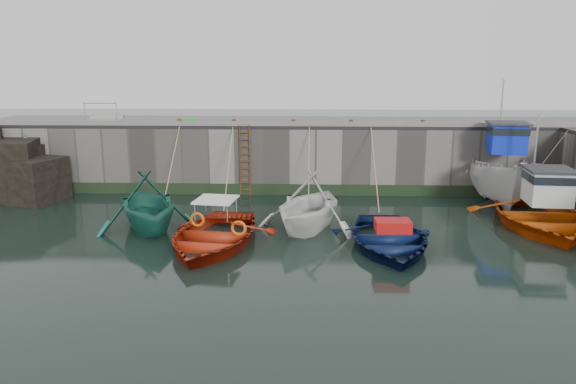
{
  "coord_description": "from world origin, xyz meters",
  "views": [
    {
      "loc": [
        0.94,
        -15.15,
        5.89
      ],
      "look_at": [
        0.15,
        5.32,
        1.2
      ],
      "focal_mm": 35.0,
      "sensor_mm": 36.0,
      "label": 1
    }
  ],
  "objects_px": {
    "ladder": "(245,161)",
    "fish_crate": "(189,121)",
    "bollard_a": "(179,122)",
    "bollard_c": "(293,123)",
    "boat_near_blacktrim": "(308,228)",
    "bollard_b": "(234,122)",
    "boat_far_white": "(501,177)",
    "bollard_e": "(423,123)",
    "boat_far_orange": "(540,215)",
    "boat_near_blue": "(213,245)",
    "bollard_d": "(351,123)",
    "boat_near_navy": "(388,247)",
    "boat_near_white": "(148,228)"
  },
  "relations": [
    {
      "from": "ladder",
      "to": "boat_near_blue",
      "type": "height_order",
      "value": "ladder"
    },
    {
      "from": "boat_far_orange",
      "to": "bollard_b",
      "type": "height_order",
      "value": "boat_far_orange"
    },
    {
      "from": "bollard_a",
      "to": "ladder",
      "type": "bearing_deg",
      "value": -6.38
    },
    {
      "from": "boat_near_blacktrim",
      "to": "bollard_c",
      "type": "distance_m",
      "value": 6.59
    },
    {
      "from": "bollard_b",
      "to": "bollard_c",
      "type": "distance_m",
      "value": 2.7
    },
    {
      "from": "boat_far_white",
      "to": "bollard_e",
      "type": "relative_size",
      "value": 24.93
    },
    {
      "from": "boat_near_navy",
      "to": "boat_far_orange",
      "type": "height_order",
      "value": "boat_far_orange"
    },
    {
      "from": "boat_near_blacktrim",
      "to": "bollard_b",
      "type": "xyz_separation_m",
      "value": [
        -3.42,
        5.65,
        3.3
      ]
    },
    {
      "from": "fish_crate",
      "to": "bollard_e",
      "type": "xyz_separation_m",
      "value": [
        10.63,
        -0.35,
        -0.01
      ]
    },
    {
      "from": "boat_near_blacktrim",
      "to": "boat_far_orange",
      "type": "xyz_separation_m",
      "value": [
        8.58,
        0.67,
        0.43
      ]
    },
    {
      "from": "boat_near_blacktrim",
      "to": "boat_far_orange",
      "type": "distance_m",
      "value": 8.61
    },
    {
      "from": "boat_far_white",
      "to": "bollard_d",
      "type": "distance_m",
      "value": 6.95
    },
    {
      "from": "bollard_c",
      "to": "boat_near_blacktrim",
      "type": "bearing_deg",
      "value": -82.76
    },
    {
      "from": "ladder",
      "to": "boat_far_orange",
      "type": "relative_size",
      "value": 0.46
    },
    {
      "from": "ladder",
      "to": "bollard_e",
      "type": "height_order",
      "value": "bollard_e"
    },
    {
      "from": "boat_near_blacktrim",
      "to": "boat_near_white",
      "type": "bearing_deg",
      "value": -158.3
    },
    {
      "from": "boat_near_blacktrim",
      "to": "bollard_a",
      "type": "xyz_separation_m",
      "value": [
        -5.92,
        5.65,
        3.3
      ]
    },
    {
      "from": "boat_near_blacktrim",
      "to": "bollard_c",
      "type": "relative_size",
      "value": 16.45
    },
    {
      "from": "bollard_a",
      "to": "bollard_c",
      "type": "relative_size",
      "value": 1.0
    },
    {
      "from": "boat_near_blue",
      "to": "boat_far_orange",
      "type": "bearing_deg",
      "value": 19.95
    },
    {
      "from": "ladder",
      "to": "boat_near_blue",
      "type": "relative_size",
      "value": 0.58
    },
    {
      "from": "boat_far_orange",
      "to": "bollard_a",
      "type": "height_order",
      "value": "boat_far_orange"
    },
    {
      "from": "boat_far_orange",
      "to": "bollard_b",
      "type": "relative_size",
      "value": 24.71
    },
    {
      "from": "boat_near_navy",
      "to": "bollard_b",
      "type": "relative_size",
      "value": 18.74
    },
    {
      "from": "boat_far_orange",
      "to": "bollard_a",
      "type": "bearing_deg",
      "value": 166.06
    },
    {
      "from": "ladder",
      "to": "boat_near_white",
      "type": "height_order",
      "value": "ladder"
    },
    {
      "from": "boat_near_navy",
      "to": "bollard_a",
      "type": "distance_m",
      "value": 11.94
    },
    {
      "from": "bollard_b",
      "to": "boat_near_blue",
      "type": "bearing_deg",
      "value": -88.22
    },
    {
      "from": "boat_near_blacktrim",
      "to": "bollard_d",
      "type": "xyz_separation_m",
      "value": [
        1.88,
        5.65,
        3.3
      ]
    },
    {
      "from": "boat_near_white",
      "to": "bollard_c",
      "type": "distance_m",
      "value": 8.46
    },
    {
      "from": "boat_far_white",
      "to": "bollard_e",
      "type": "bearing_deg",
      "value": 169.78
    },
    {
      "from": "bollard_a",
      "to": "bollard_c",
      "type": "height_order",
      "value": "same"
    },
    {
      "from": "ladder",
      "to": "bollard_e",
      "type": "bearing_deg",
      "value": 2.4
    },
    {
      "from": "boat_near_blue",
      "to": "bollard_e",
      "type": "xyz_separation_m",
      "value": [
        8.26,
        7.66,
        3.3
      ]
    },
    {
      "from": "fish_crate",
      "to": "bollard_c",
      "type": "xyz_separation_m",
      "value": [
        4.83,
        -0.35,
        -0.01
      ]
    },
    {
      "from": "bollard_b",
      "to": "bollard_e",
      "type": "height_order",
      "value": "same"
    },
    {
      "from": "ladder",
      "to": "fish_crate",
      "type": "distance_m",
      "value": 3.21
    },
    {
      "from": "boat_far_orange",
      "to": "bollard_c",
      "type": "height_order",
      "value": "boat_far_orange"
    },
    {
      "from": "boat_far_orange",
      "to": "bollard_b",
      "type": "xyz_separation_m",
      "value": [
        -12.0,
        4.99,
        2.87
      ]
    },
    {
      "from": "boat_far_white",
      "to": "boat_far_orange",
      "type": "height_order",
      "value": "boat_far_white"
    },
    {
      "from": "fish_crate",
      "to": "bollard_d",
      "type": "height_order",
      "value": "fish_crate"
    },
    {
      "from": "boat_near_white",
      "to": "bollard_d",
      "type": "xyz_separation_m",
      "value": [
        7.78,
        5.83,
        3.3
      ]
    },
    {
      "from": "boat_near_white",
      "to": "bollard_b",
      "type": "xyz_separation_m",
      "value": [
        2.48,
        5.83,
        3.3
      ]
    },
    {
      "from": "boat_near_blue",
      "to": "fish_crate",
      "type": "xyz_separation_m",
      "value": [
        -2.37,
        8.01,
        3.31
      ]
    },
    {
      "from": "bollard_a",
      "to": "boat_near_blue",
      "type": "bearing_deg",
      "value": -70.33
    },
    {
      "from": "boat_near_white",
      "to": "bollard_a",
      "type": "height_order",
      "value": "bollard_a"
    },
    {
      "from": "boat_far_orange",
      "to": "bollard_a",
      "type": "relative_size",
      "value": 24.71
    },
    {
      "from": "boat_far_white",
      "to": "fish_crate",
      "type": "relative_size",
      "value": 12.17
    },
    {
      "from": "boat_near_blue",
      "to": "bollard_e",
      "type": "bearing_deg",
      "value": 49.98
    },
    {
      "from": "bollard_c",
      "to": "bollard_e",
      "type": "height_order",
      "value": "same"
    }
  ]
}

